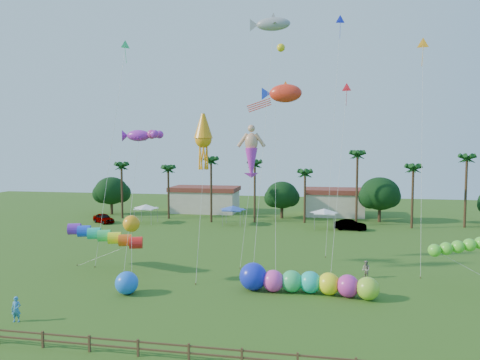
% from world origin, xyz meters
% --- Properties ---
extents(ground, '(160.00, 160.00, 0.00)m').
position_xyz_m(ground, '(0.00, 0.00, 0.00)').
color(ground, '#285116').
rests_on(ground, ground).
extents(tree_line, '(69.46, 8.91, 11.00)m').
position_xyz_m(tree_line, '(3.57, 44.00, 4.28)').
color(tree_line, '#3A2819').
rests_on(tree_line, ground).
extents(buildings_row, '(35.00, 7.00, 4.00)m').
position_xyz_m(buildings_row, '(-3.09, 50.00, 2.00)').
color(buildings_row, beige).
rests_on(buildings_row, ground).
extents(tent_row, '(31.00, 4.00, 0.60)m').
position_xyz_m(tent_row, '(-6.00, 36.33, 2.75)').
color(tent_row, white).
rests_on(tent_row, ground).
extents(fence, '(36.12, 0.12, 1.00)m').
position_xyz_m(fence, '(0.00, -6.00, 0.61)').
color(fence, brown).
rests_on(fence, ground).
extents(car_a, '(4.70, 3.98, 1.52)m').
position_xyz_m(car_a, '(-26.89, 35.09, 0.76)').
color(car_a, '#4C4C54').
rests_on(car_a, ground).
extents(car_b, '(4.78, 2.12, 1.52)m').
position_xyz_m(car_b, '(11.79, 35.80, 0.76)').
color(car_b, '#4C4C54').
rests_on(car_b, ground).
extents(spectator_a, '(0.70, 0.53, 1.75)m').
position_xyz_m(spectator_a, '(-13.20, -2.86, 0.87)').
color(spectator_a, '#3784C0').
rests_on(spectator_a, ground).
extents(spectator_b, '(0.94, 0.99, 1.61)m').
position_xyz_m(spectator_b, '(11.41, 11.76, 0.80)').
color(spectator_b, gray).
rests_on(spectator_b, ground).
extents(caterpillar_inflatable, '(11.31, 2.87, 2.30)m').
position_xyz_m(caterpillar_inflatable, '(5.78, 6.48, 0.97)').
color(caterpillar_inflatable, '#F23FB6').
rests_on(caterpillar_inflatable, ground).
extents(blue_ball, '(1.87, 1.87, 1.87)m').
position_xyz_m(blue_ball, '(-8.24, 3.76, 0.93)').
color(blue_ball, '#1B6AFA').
rests_on(blue_ball, ground).
extents(rainbow_tube, '(9.23, 2.65, 3.54)m').
position_xyz_m(rainbow_tube, '(-12.01, 9.42, 2.96)').
color(rainbow_tube, red).
rests_on(rainbow_tube, ground).
extents(green_worm, '(9.33, 2.63, 4.03)m').
position_xyz_m(green_worm, '(16.58, 9.16, 3.40)').
color(green_worm, '#56D52F').
rests_on(green_worm, ground).
extents(orange_ball_kite, '(1.75, 1.82, 6.03)m').
position_xyz_m(orange_ball_kite, '(-9.03, 6.57, 5.30)').
color(orange_ball_kite, '#FF9C14').
rests_on(orange_ball_kite, ground).
extents(merman_kite, '(2.56, 4.31, 13.86)m').
position_xyz_m(merman_kite, '(0.13, 15.90, 11.21)').
color(merman_kite, tan).
rests_on(merman_kite, ground).
extents(fish_kite, '(5.15, 6.23, 18.71)m').
position_xyz_m(fish_kite, '(3.54, 17.15, 17.64)').
color(fish_kite, red).
rests_on(fish_kite, ground).
extents(shark_kite, '(4.82, 6.98, 25.73)m').
position_xyz_m(shark_kite, '(2.19, 17.49, 24.86)').
color(shark_kite, gray).
rests_on(shark_kite, ground).
extents(squid_kite, '(2.04, 4.48, 15.21)m').
position_xyz_m(squid_kite, '(-3.56, 10.52, 12.70)').
color(squid_kite, orange).
rests_on(squid_kite, ground).
extents(lobster_kite, '(4.53, 5.03, 13.89)m').
position_xyz_m(lobster_kite, '(-10.07, 10.79, 13.11)').
color(lobster_kite, purple).
rests_on(lobster_kite, ground).
extents(delta_kite_red, '(1.97, 4.09, 18.33)m').
position_xyz_m(delta_kite_red, '(9.62, 15.58, 17.36)').
color(delta_kite_red, red).
rests_on(delta_kite_red, ground).
extents(delta_kite_yellow, '(1.27, 3.84, 22.51)m').
position_xyz_m(delta_kite_yellow, '(16.74, 16.06, 21.49)').
color(delta_kite_yellow, '#FF9D1A').
rests_on(delta_kite_yellow, ground).
extents(delta_kite_green, '(2.37, 4.43, 23.20)m').
position_xyz_m(delta_kite_green, '(-13.05, 14.41, 22.05)').
color(delta_kite_green, '#34DF7A').
rests_on(delta_kite_green, ground).
extents(delta_kite_blue, '(1.99, 3.88, 26.91)m').
position_xyz_m(delta_kite_blue, '(9.21, 22.18, 25.69)').
color(delta_kite_blue, '#1927E4').
rests_on(delta_kite_blue, ground).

